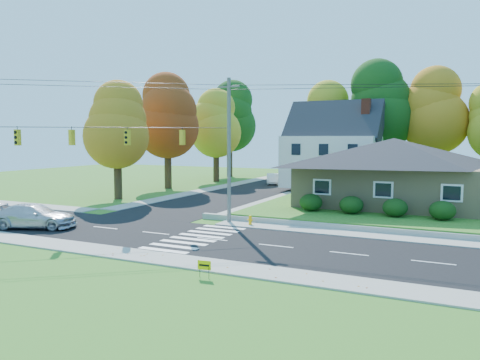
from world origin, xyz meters
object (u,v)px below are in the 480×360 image
(ranch_house, at_px, (393,171))
(silver_sedan, at_px, (34,216))
(fire_hydrant, at_px, (250,221))
(white_car, at_px, (273,179))

(ranch_house, distance_m, silver_sedan, 27.16)
(ranch_house, bearing_deg, silver_sedan, -138.17)
(ranch_house, xyz_separation_m, fire_hydrant, (-7.76, -11.07, -2.93))
(white_car, bearing_deg, ranch_house, -66.89)
(ranch_house, distance_m, white_car, 23.23)
(silver_sedan, xyz_separation_m, white_car, (3.39, 33.92, -0.11))
(white_car, bearing_deg, silver_sedan, -119.15)
(silver_sedan, bearing_deg, white_car, -26.13)
(ranch_house, xyz_separation_m, white_car, (-16.76, 15.88, -2.58))
(white_car, distance_m, fire_hydrant, 28.42)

